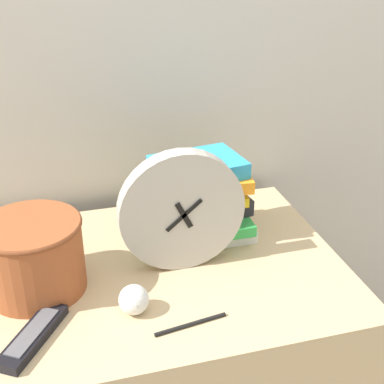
{
  "coord_description": "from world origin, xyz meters",
  "views": [
    {
      "loc": [
        -0.1,
        -0.7,
        1.45
      ],
      "look_at": [
        0.19,
        0.37,
        0.89
      ],
      "focal_mm": 50.0,
      "sensor_mm": 36.0,
      "label": 1
    }
  ],
  "objects_px": {
    "tv_remote": "(33,336)",
    "pen": "(191,324)",
    "crumpled_paper_ball": "(134,300)",
    "book_stack": "(202,199)",
    "basket": "(33,254)",
    "desk_clock": "(182,211)"
  },
  "relations": [
    {
      "from": "desk_clock",
      "to": "tv_remote",
      "type": "bearing_deg",
      "value": -153.48
    },
    {
      "from": "desk_clock",
      "to": "book_stack",
      "type": "distance_m",
      "value": 0.14
    },
    {
      "from": "desk_clock",
      "to": "basket",
      "type": "distance_m",
      "value": 0.33
    },
    {
      "from": "basket",
      "to": "tv_remote",
      "type": "xyz_separation_m",
      "value": [
        -0.01,
        -0.17,
        -0.08
      ]
    },
    {
      "from": "tv_remote",
      "to": "pen",
      "type": "bearing_deg",
      "value": -7.81
    },
    {
      "from": "book_stack",
      "to": "basket",
      "type": "bearing_deg",
      "value": -164.13
    },
    {
      "from": "book_stack",
      "to": "pen",
      "type": "xyz_separation_m",
      "value": [
        -0.12,
        -0.33,
        -0.1
      ]
    },
    {
      "from": "desk_clock",
      "to": "basket",
      "type": "relative_size",
      "value": 1.31
    },
    {
      "from": "desk_clock",
      "to": "crumpled_paper_ball",
      "type": "bearing_deg",
      "value": -134.83
    },
    {
      "from": "crumpled_paper_ball",
      "to": "book_stack",
      "type": "bearing_deg",
      "value": 49.18
    },
    {
      "from": "tv_remote",
      "to": "pen",
      "type": "height_order",
      "value": "tv_remote"
    },
    {
      "from": "book_stack",
      "to": "crumpled_paper_ball",
      "type": "distance_m",
      "value": 0.34
    },
    {
      "from": "tv_remote",
      "to": "crumpled_paper_ball",
      "type": "xyz_separation_m",
      "value": [
        0.2,
        0.03,
        0.02
      ]
    },
    {
      "from": "pen",
      "to": "desk_clock",
      "type": "bearing_deg",
      "value": 79.99
    },
    {
      "from": "book_stack",
      "to": "basket",
      "type": "relative_size",
      "value": 1.16
    },
    {
      "from": "book_stack",
      "to": "desk_clock",
      "type": "bearing_deg",
      "value": -125.2
    },
    {
      "from": "book_stack",
      "to": "pen",
      "type": "height_order",
      "value": "book_stack"
    },
    {
      "from": "book_stack",
      "to": "basket",
      "type": "distance_m",
      "value": 0.42
    },
    {
      "from": "tv_remote",
      "to": "pen",
      "type": "relative_size",
      "value": 1.19
    },
    {
      "from": "desk_clock",
      "to": "crumpled_paper_ball",
      "type": "relative_size",
      "value": 4.56
    },
    {
      "from": "basket",
      "to": "pen",
      "type": "relative_size",
      "value": 1.43
    },
    {
      "from": "book_stack",
      "to": "pen",
      "type": "bearing_deg",
      "value": -109.91
    }
  ]
}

